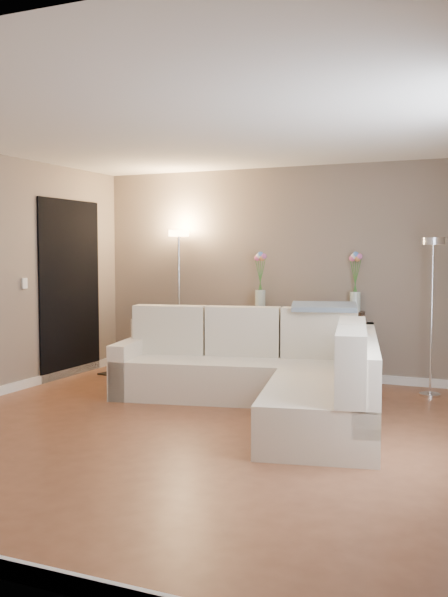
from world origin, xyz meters
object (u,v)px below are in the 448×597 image
at_px(floor_lamp_lit, 179,272).
at_px(floor_lamp_unlit, 432,285).
at_px(console_table, 299,340).
at_px(sectional_sofa, 272,373).

height_order(floor_lamp_lit, floor_lamp_unlit, floor_lamp_lit).
height_order(console_table, floor_lamp_lit, floor_lamp_lit).
height_order(sectional_sofa, floor_lamp_lit, floor_lamp_lit).
relative_size(sectional_sofa, floor_lamp_unlit, 1.87).
height_order(sectional_sofa, console_table, sectional_sofa).
bearing_deg(sectional_sofa, console_table, 97.22).
bearing_deg(floor_lamp_lit, floor_lamp_unlit, -5.08).
distance_m(sectional_sofa, floor_lamp_unlit, 2.02).
distance_m(sectional_sofa, floor_lamp_lit, 2.51).
bearing_deg(console_table, floor_lamp_unlit, -13.50).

